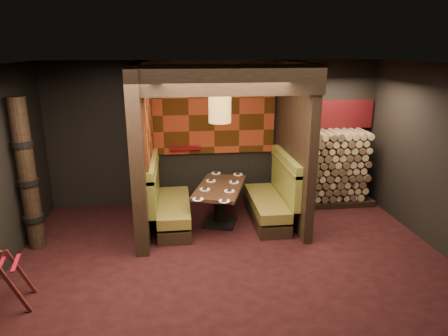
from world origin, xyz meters
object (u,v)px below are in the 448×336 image
Objects in this scene: pendant_lamp at (220,109)px; totem_column at (28,176)px; booth_bench_left at (168,205)px; luggage_rack at (4,281)px; dining_table at (220,198)px; booth_bench_right at (272,200)px; firewood_stack at (330,168)px.

pendant_lamp is 0.41× the size of totem_column.
luggage_rack is (-1.96, -2.12, -0.05)m from booth_bench_left.
dining_table is 3.56m from luggage_rack.
booth_bench_right is 2.23× the size of luggage_rack.
firewood_stack is (2.32, 0.79, -1.35)m from pendant_lamp.
booth_bench_right is at bearing 0.00° from booth_bench_left.
firewood_stack is at bearing 18.88° from pendant_lamp.
pendant_lamp is (-0.97, -0.09, 1.70)m from booth_bench_right.
dining_table is 2.45m from firewood_stack.
totem_column is at bearing -172.14° from booth_bench_right.
booth_bench_left is 3.34m from firewood_stack.
firewood_stack is at bearing 27.35° from booth_bench_right.
totem_column is 1.39× the size of firewood_stack.
dining_table is 2.14× the size of luggage_rack.
booth_bench_left is 1.89m from booth_bench_right.
pendant_lamp is 3.93m from luggage_rack.
booth_bench_left is at bearing 47.25° from luggage_rack.
booth_bench_left is 2.23× the size of luggage_rack.
firewood_stack is at bearing 17.77° from dining_table.
luggage_rack is at bearing -144.25° from dining_table.
booth_bench_right is at bearing 5.56° from pendant_lamp.
luggage_rack is at bearing -144.91° from pendant_lamp.
booth_bench_right is 1.63× the size of pendant_lamp.
dining_table is (0.92, -0.04, 0.09)m from booth_bench_left.
luggage_rack is (-2.88, -2.08, -0.14)m from dining_table.
pendant_lamp is 3.18m from totem_column.
booth_bench_right is (1.89, 0.00, 0.00)m from booth_bench_left.
totem_column reaches higher than luggage_rack.
firewood_stack is (3.25, 0.70, 0.35)m from booth_bench_left.
luggage_rack is 0.30× the size of totem_column.
totem_column is at bearing -170.47° from dining_table.
firewood_stack reaches higher than luggage_rack.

